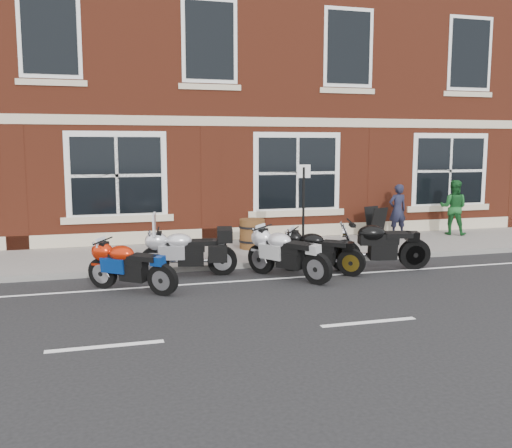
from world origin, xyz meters
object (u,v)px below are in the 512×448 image
object	(u,v)px
pedestrian_left	(398,210)
parking_sign	(303,204)
moto_sport_black	(319,250)
moto_naked_black	(378,244)
a_board_sign	(376,222)
moto_sport_silver	(288,252)
moto_sport_red	(131,265)
pedestrian_right	(453,207)
moto_touring_silver	(185,250)
barrel_planter	(252,234)

from	to	relation	value
pedestrian_left	parking_sign	world-z (taller)	parking_sign
moto_sport_black	pedestrian_left	world-z (taller)	pedestrian_left
moto_naked_black	a_board_sign	world-z (taller)	moto_naked_black
moto_sport_silver	a_board_sign	size ratio (longest dim) A/B	2.08
moto_sport_red	moto_naked_black	size ratio (longest dim) A/B	0.70
moto_sport_black	pedestrian_right	distance (m)	6.46
moto_sport_silver	pedestrian_right	distance (m)	7.32
pedestrian_left	parking_sign	xyz separation A→B (m)	(-3.78, -2.25, 0.51)
moto_naked_black	a_board_sign	distance (m)	3.78
moto_sport_red	moto_naked_black	world-z (taller)	moto_naked_black
moto_naked_black	moto_sport_silver	bearing A→B (deg)	105.81
moto_touring_silver	moto_sport_red	size ratio (longest dim) A/B	1.28
pedestrian_right	barrel_planter	distance (m)	6.39
pedestrian_right	barrel_planter	xyz separation A→B (m)	(-6.35, -0.59, -0.43)
a_board_sign	parking_sign	world-z (taller)	parking_sign
a_board_sign	moto_sport_black	bearing A→B (deg)	-152.04
moto_sport_red	barrel_planter	world-z (taller)	moto_sport_red
moto_touring_silver	moto_naked_black	xyz separation A→B (m)	(4.18, -0.61, 0.04)
moto_sport_red	pedestrian_right	distance (m)	10.31
pedestrian_right	a_board_sign	xyz separation A→B (m)	(-2.51, 0.05, -0.36)
moto_sport_red	pedestrian_right	xyz separation A→B (m)	(9.60, 3.74, 0.42)
pedestrian_left	pedestrian_right	bearing A→B (deg)	170.16
a_board_sign	moto_naked_black	bearing A→B (deg)	-136.08
moto_sport_red	a_board_sign	xyz separation A→B (m)	(7.09, 3.79, 0.06)
moto_naked_black	a_board_sign	bearing A→B (deg)	-16.90
moto_sport_silver	barrel_planter	xyz separation A→B (m)	(0.05, 2.95, -0.05)
moto_sport_red	pedestrian_left	distance (m)	8.87
moto_sport_red	moto_sport_silver	world-z (taller)	moto_sport_silver
moto_sport_black	parking_sign	world-z (taller)	parking_sign
moto_sport_red	moto_sport_black	distance (m)	4.06
moto_sport_red	moto_sport_black	size ratio (longest dim) A/B	1.01
moto_touring_silver	moto_sport_black	bearing A→B (deg)	-90.28
barrel_planter	moto_touring_silver	bearing A→B (deg)	-134.11
barrel_planter	pedestrian_left	bearing A→B (deg)	10.44
moto_sport_red	moto_naked_black	bearing A→B (deg)	-45.85
moto_sport_red	moto_sport_black	bearing A→B (deg)	-43.38
moto_sport_silver	moto_naked_black	distance (m)	2.19
moto_touring_silver	barrel_planter	distance (m)	2.95
moto_sport_black	pedestrian_left	distance (m)	5.24
moto_naked_black	a_board_sign	size ratio (longest dim) A/B	2.54
moto_naked_black	moto_sport_black	bearing A→B (deg)	97.06
moto_sport_silver	a_board_sign	distance (m)	5.29
moto_sport_silver	parking_sign	bearing A→B (deg)	26.60
moto_naked_black	pedestrian_right	distance (m)	5.38
pedestrian_left	parking_sign	distance (m)	4.43
moto_sport_black	parking_sign	bearing A→B (deg)	34.92
pedestrian_left	moto_sport_red	bearing A→B (deg)	26.00
moto_naked_black	moto_sport_red	bearing A→B (deg)	104.49
moto_touring_silver	moto_sport_silver	size ratio (longest dim) A/B	1.10
moto_touring_silver	moto_sport_silver	world-z (taller)	moto_touring_silver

